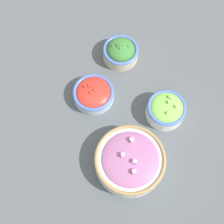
% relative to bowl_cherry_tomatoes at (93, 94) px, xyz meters
% --- Properties ---
extents(ground_plane, '(3.00, 3.00, 0.00)m').
position_rel_bowl_cherry_tomatoes_xyz_m(ground_plane, '(0.08, 0.03, -0.03)').
color(ground_plane, '#4C5156').
extents(bowl_cherry_tomatoes, '(0.13, 0.13, 0.06)m').
position_rel_bowl_cherry_tomatoes_xyz_m(bowl_cherry_tomatoes, '(0.00, 0.00, 0.00)').
color(bowl_cherry_tomatoes, '#B2C1CC').
rests_on(bowl_cherry_tomatoes, ground_plane).
extents(bowl_red_onion, '(0.21, 0.21, 0.08)m').
position_rel_bowl_cherry_tomatoes_xyz_m(bowl_red_onion, '(0.25, 0.03, 0.01)').
color(bowl_red_onion, silver).
rests_on(bowl_red_onion, ground_plane).
extents(bowl_broccoli, '(0.12, 0.12, 0.08)m').
position_rel_bowl_cherry_tomatoes_xyz_m(bowl_broccoli, '(-0.11, 0.14, 0.00)').
color(bowl_broccoli, beige).
rests_on(bowl_broccoli, ground_plane).
extents(bowl_lettuce, '(0.12, 0.12, 0.07)m').
position_rel_bowl_cherry_tomatoes_xyz_m(bowl_lettuce, '(0.14, 0.20, 0.01)').
color(bowl_lettuce, silver).
rests_on(bowl_lettuce, ground_plane).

